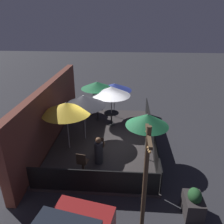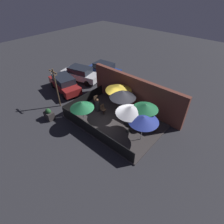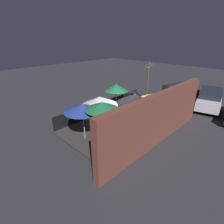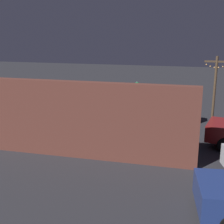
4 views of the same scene
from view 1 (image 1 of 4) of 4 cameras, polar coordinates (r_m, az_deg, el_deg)
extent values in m
plane|color=#2D2D33|center=(11.51, -2.11, -7.47)|extent=(60.00, 60.00, 0.00)
cube|color=#383333|center=(11.48, -2.12, -7.22)|extent=(7.55, 4.92, 0.12)
cube|color=brown|center=(11.40, -15.80, -0.27)|extent=(9.15, 0.36, 2.99)
cube|color=black|center=(11.23, 10.25, -5.23)|extent=(7.35, 0.05, 0.95)
cube|color=black|center=(8.17, -5.07, -17.55)|extent=(0.05, 4.72, 0.95)
cylinder|color=#B2B2B7|center=(13.06, -3.86, 2.86)|extent=(0.05, 0.05, 2.38)
cone|color=#1E6B3D|center=(12.74, -3.98, 7.02)|extent=(1.84, 1.84, 0.40)
cylinder|color=#B2B2B7|center=(12.37, -0.16, 1.53)|extent=(0.05, 0.05, 2.32)
cone|color=silver|center=(12.06, -0.17, 5.53)|extent=(2.12, 2.12, 0.50)
cylinder|color=#B2B2B7|center=(11.01, -7.21, -1.47)|extent=(0.05, 0.05, 2.37)
cone|color=black|center=(10.65, -7.46, 3.01)|extent=(2.15, 2.15, 0.53)
cylinder|color=#B2B2B7|center=(9.56, 8.89, -6.46)|extent=(0.05, 0.05, 2.17)
cone|color=#1E6B3D|center=(9.17, 9.21, -2.01)|extent=(1.81, 1.81, 0.52)
cylinder|color=#B2B2B7|center=(13.47, 0.59, 3.08)|extent=(0.05, 0.05, 2.15)
cone|color=#283893|center=(13.19, 0.61, 6.60)|extent=(2.10, 2.10, 0.42)
cylinder|color=#B2B2B7|center=(10.35, -11.50, -3.64)|extent=(0.05, 0.05, 2.34)
cone|color=gold|center=(9.96, -11.92, 1.06)|extent=(2.23, 2.23, 0.50)
cylinder|color=black|center=(13.53, -3.72, -1.80)|extent=(0.40, 0.40, 0.02)
cylinder|color=black|center=(13.39, -3.76, -0.51)|extent=(0.08, 0.08, 0.69)
cylinder|color=black|center=(13.24, -3.80, 0.91)|extent=(0.73, 0.73, 0.04)
cylinder|color=black|center=(12.86, -0.16, -3.20)|extent=(0.46, 0.46, 0.02)
cylinder|color=black|center=(12.70, -0.16, -1.80)|extent=(0.08, 0.08, 0.72)
cylinder|color=black|center=(12.54, -0.16, -0.24)|extent=(0.84, 0.84, 0.04)
cube|color=#4C3828|center=(10.25, -3.00, -9.58)|extent=(0.09, 0.09, 0.45)
cube|color=#4C3828|center=(10.11, -3.03, -8.42)|extent=(0.44, 0.44, 0.04)
cube|color=#4C3828|center=(9.84, -3.29, -7.80)|extent=(0.07, 0.40, 0.44)
cube|color=#4C3828|center=(9.23, -7.52, -13.96)|extent=(0.09, 0.09, 0.47)
cube|color=#4C3828|center=(9.08, -7.61, -12.69)|extent=(0.47, 0.47, 0.04)
cube|color=#4C3828|center=(8.81, -8.14, -12.10)|extent=(0.11, 0.40, 0.44)
cube|color=#4C3828|center=(14.18, -5.05, 0.37)|extent=(0.11, 0.11, 0.45)
cube|color=#4C3828|center=(14.09, -5.09, 1.27)|extent=(0.54, 0.54, 0.04)
cube|color=#4C3828|center=(14.16, -5.38, 2.42)|extent=(0.22, 0.36, 0.44)
cylinder|color=#333338|center=(9.51, -3.51, -10.57)|extent=(0.52, 0.52, 0.99)
sphere|color=brown|center=(9.17, -3.61, -7.37)|extent=(0.25, 0.25, 0.25)
cube|color=#332D2D|center=(8.12, 20.33, -22.06)|extent=(0.82, 0.57, 0.70)
ellipsoid|color=#235128|center=(7.81, 20.81, -19.77)|extent=(0.53, 0.42, 0.48)
cylinder|color=brown|center=(6.14, 8.50, -19.04)|extent=(0.12, 0.12, 3.67)
cube|color=brown|center=(5.20, 9.56, -6.11)|extent=(1.10, 0.08, 0.08)
sphere|color=#F4B260|center=(4.89, 9.88, -10.28)|extent=(0.07, 0.07, 0.07)
sphere|color=#F4B260|center=(5.08, 9.64, -9.88)|extent=(0.07, 0.07, 0.07)
sphere|color=#F4B260|center=(5.26, 9.44, -9.19)|extent=(0.07, 0.07, 0.07)
sphere|color=#F4B260|center=(5.41, 9.28, -8.13)|extent=(0.07, 0.07, 0.07)
sphere|color=#F4B260|center=(5.55, 9.17, -6.72)|extent=(0.07, 0.07, 0.07)
sphere|color=#F4B260|center=(5.67, 9.08, -5.07)|extent=(0.07, 0.07, 0.07)
camera|label=2|loc=(18.71, 32.32, 31.79)|focal=28.00mm
camera|label=3|loc=(19.41, -21.86, 21.08)|focal=28.00mm
camera|label=4|loc=(15.67, -65.19, 6.00)|focal=50.00mm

